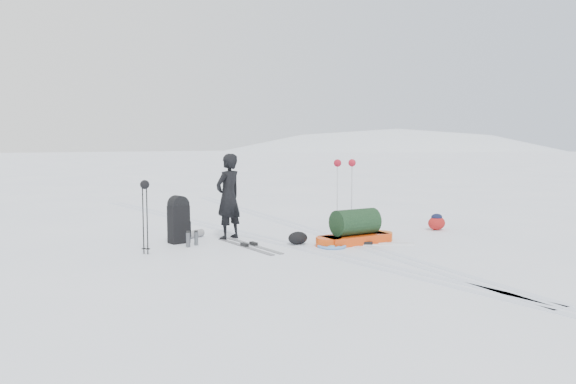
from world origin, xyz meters
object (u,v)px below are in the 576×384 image
pulk_sled (355,230)px  expedition_rucksack (181,221)px  skier (228,197)px  ski_poles_black (145,194)px

pulk_sled → expedition_rucksack: expedition_rucksack is taller
skier → ski_poles_black: (-1.83, -0.55, 0.19)m
expedition_rucksack → ski_poles_black: 1.31m
skier → expedition_rucksack: size_ratio=1.86×
ski_poles_black → skier: bearing=14.3°
ski_poles_black → expedition_rucksack: bearing=35.8°
skier → expedition_rucksack: skier is taller
pulk_sled → expedition_rucksack: bearing=146.9°
pulk_sled → ski_poles_black: (-3.59, 1.15, 0.78)m
expedition_rucksack → skier: bearing=-16.9°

